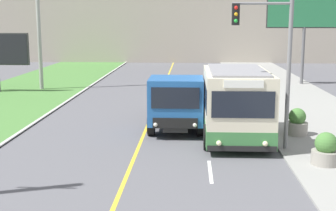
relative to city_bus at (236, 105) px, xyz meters
The scene contains 7 objects.
city_bus is the anchor object (origin of this frame).
dump_truck 3.16m from the city_bus, 143.44° to the left, with size 2.47×6.73×2.52m.
utility_pole_far 19.46m from the city_bus, 132.31° to the left, with size 1.80×0.28×11.55m.
traffic_light_mast 2.94m from the city_bus, 49.82° to the right, with size 2.28×0.32×6.02m.
billboard_large 19.12m from the city_bus, 68.84° to the left, with size 5.82×0.24×6.98m.
planter_round_near 4.52m from the city_bus, 50.71° to the right, with size 0.97×0.97×1.14m.
planter_round_second 3.01m from the city_bus, 16.73° to the left, with size 0.93×0.93×1.18m.
Camera 1 is at (2.07, -2.71, 5.04)m, focal length 50.00 mm.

